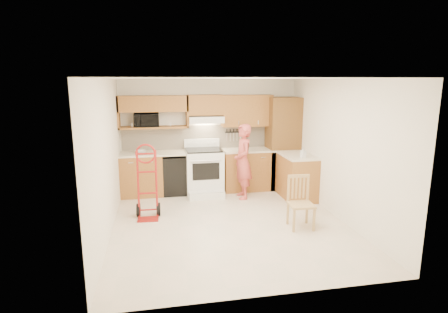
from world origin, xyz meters
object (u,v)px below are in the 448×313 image
object	(u,v)px
microwave	(147,120)
range	(204,168)
hand_truck	(147,185)
person	(243,162)
dining_chair	(301,203)

from	to	relation	value
microwave	range	xyz separation A→B (m)	(1.20, -0.31, -1.05)
hand_truck	person	bearing A→B (deg)	25.37
microwave	person	bearing A→B (deg)	-20.06
range	dining_chair	xyz separation A→B (m)	(1.35, -2.19, -0.14)
dining_chair	range	bearing A→B (deg)	125.16
person	dining_chair	distance (m)	1.89
microwave	person	world-z (taller)	microwave
person	dining_chair	size ratio (longest dim) A/B	1.79
microwave	hand_truck	distance (m)	1.87
person	microwave	bearing A→B (deg)	-112.20
microwave	dining_chair	distance (m)	3.77
microwave	person	size ratio (longest dim) A/B	0.33
range	hand_truck	size ratio (longest dim) A/B	0.95
range	person	size ratio (longest dim) A/B	0.74
hand_truck	dining_chair	xyz separation A→B (m)	(2.56, -0.93, -0.18)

